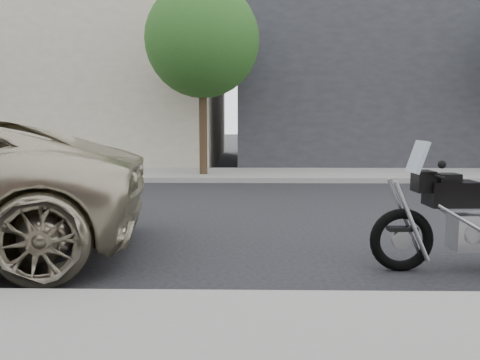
# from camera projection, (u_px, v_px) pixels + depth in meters

# --- Properties ---
(ground) EXTENTS (120.00, 120.00, 0.00)m
(ground) POSITION_uv_depth(u_px,v_px,m) (283.00, 219.00, 8.40)
(ground) COLOR black
(ground) RESTS_ON ground
(far_sidewalk) EXTENTS (44.00, 3.00, 0.15)m
(far_sidewalk) POSITION_uv_depth(u_px,v_px,m) (268.00, 175.00, 14.84)
(far_sidewalk) COLOR gray
(far_sidewalk) RESTS_ON ground
(far_building_dark) EXTENTS (16.00, 11.00, 7.00)m
(far_building_dark) POSITION_uv_depth(u_px,v_px,m) (416.00, 83.00, 21.24)
(far_building_dark) COLOR #26272B
(far_building_dark) RESTS_ON ground
(far_building_cream) EXTENTS (14.00, 11.00, 8.00)m
(far_building_cream) POSITION_uv_depth(u_px,v_px,m) (66.00, 72.00, 21.47)
(far_building_cream) COLOR #A29782
(far_building_cream) RESTS_ON ground
(street_tree_mid) EXTENTS (3.40, 3.40, 5.70)m
(street_tree_mid) POSITION_uv_depth(u_px,v_px,m) (202.00, 41.00, 13.88)
(street_tree_mid) COLOR #3A2B1A
(street_tree_mid) RESTS_ON far_sidewalk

